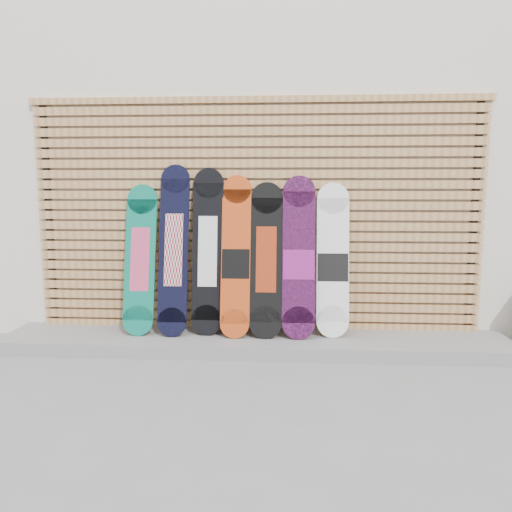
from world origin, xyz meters
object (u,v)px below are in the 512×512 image
at_px(snowboard_1, 174,250).
at_px(snowboard_2, 208,251).
at_px(snowboard_4, 266,259).
at_px(snowboard_6, 333,261).
at_px(snowboard_5, 299,258).
at_px(snowboard_0, 140,259).
at_px(snowboard_3, 236,257).

distance_m(snowboard_1, snowboard_2, 0.31).
bearing_deg(snowboard_4, snowboard_6, 3.21).
bearing_deg(snowboard_6, snowboard_5, -172.69).
xyz_separation_m(snowboard_1, snowboard_5, (1.15, -0.01, -0.06)).
xyz_separation_m(snowboard_2, snowboard_5, (0.84, -0.04, -0.05)).
distance_m(snowboard_1, snowboard_6, 1.46).
height_order(snowboard_4, snowboard_6, snowboard_4).
relative_size(snowboard_0, snowboard_4, 0.99).
distance_m(snowboard_0, snowboard_1, 0.33).
xyz_separation_m(snowboard_1, snowboard_2, (0.31, 0.03, -0.02)).
xyz_separation_m(snowboard_4, snowboard_5, (0.30, -0.01, 0.02)).
relative_size(snowboard_4, snowboard_6, 1.00).
relative_size(snowboard_2, snowboard_3, 1.05).
relative_size(snowboard_1, snowboard_4, 1.12).
distance_m(snowboard_0, snowboard_6, 1.78).
relative_size(snowboard_3, snowboard_6, 1.05).
bearing_deg(snowboard_0, snowboard_3, -0.92).
xyz_separation_m(snowboard_0, snowboard_6, (1.78, 0.03, -0.00)).
relative_size(snowboard_5, snowboard_6, 1.05).
xyz_separation_m(snowboard_0, snowboard_5, (1.47, -0.01, 0.03)).
bearing_deg(snowboard_1, snowboard_0, 178.73).
bearing_deg(snowboard_6, snowboard_0, -179.18).
distance_m(snowboard_0, snowboard_3, 0.90).
xyz_separation_m(snowboard_3, snowboard_6, (0.88, 0.04, -0.03)).
bearing_deg(snowboard_1, snowboard_2, 6.08).
xyz_separation_m(snowboard_2, snowboard_4, (0.54, -0.03, -0.07)).
height_order(snowboard_1, snowboard_4, snowboard_1).
xyz_separation_m(snowboard_0, snowboard_4, (1.17, -0.01, 0.01)).
relative_size(snowboard_2, snowboard_5, 1.05).
relative_size(snowboard_0, snowboard_2, 0.90).
bearing_deg(snowboard_3, snowboard_1, 179.27).
height_order(snowboard_0, snowboard_3, snowboard_3).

